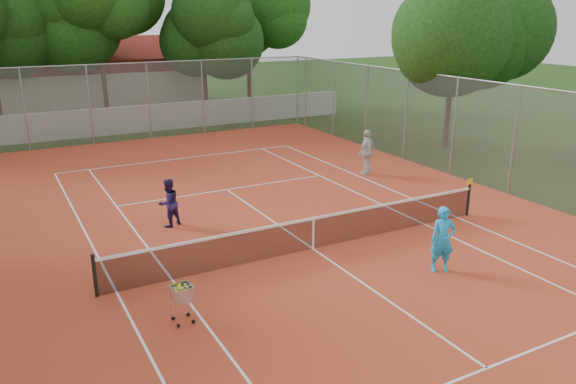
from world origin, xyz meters
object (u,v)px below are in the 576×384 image
tennis_net (313,233)px  player_far_left (169,203)px  ball_hopper (182,303)px  player_far_right (367,152)px  player_near (443,240)px  clubhouse (74,78)px

tennis_net → player_far_left: bearing=129.3°
tennis_net → ball_hopper: tennis_net is taller
player_far_right → player_far_left: bearing=-8.7°
player_far_right → ball_hopper: bearing=15.5°
player_near → ball_hopper: size_ratio=1.85×
tennis_net → ball_hopper: bearing=-155.3°
player_near → clubhouse: bearing=121.9°
clubhouse → player_near: 32.08m
tennis_net → player_near: size_ratio=6.81×
tennis_net → clubhouse: (-2.00, 29.00, 1.69)m
tennis_net → player_near: (2.18, -2.78, 0.38)m
player_near → player_far_left: bearing=153.2°
ball_hopper → player_far_left: bearing=98.9°
clubhouse → player_far_left: size_ratio=10.73×
player_near → player_far_left: (-5.22, 6.49, -0.11)m
ball_hopper → tennis_net: bearing=47.9°
player_far_right → ball_hopper: player_far_right is taller
tennis_net → ball_hopper: (-4.50, -2.08, -0.02)m
tennis_net → clubhouse: 29.12m
clubhouse → player_far_right: (7.95, -23.32, -1.24)m
player_near → ball_hopper: (-6.69, 0.71, -0.40)m
tennis_net → player_far_right: bearing=43.6°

